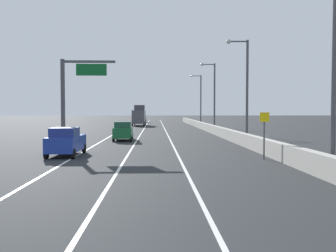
# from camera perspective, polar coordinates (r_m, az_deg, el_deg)

# --- Properties ---
(ground_plane) EXTENTS (320.00, 320.00, 0.00)m
(ground_plane) POSITION_cam_1_polar(r_m,az_deg,el_deg) (68.08, -1.85, -0.26)
(ground_plane) COLOR #26282B
(lane_stripe_left) EXTENTS (0.16, 130.00, 0.00)m
(lane_stripe_left) POSITION_cam_1_polar(r_m,az_deg,el_deg) (59.34, -7.16, -0.66)
(lane_stripe_left) COLOR silver
(lane_stripe_left) RESTS_ON ground_plane
(lane_stripe_center) EXTENTS (0.16, 130.00, 0.00)m
(lane_stripe_center) POSITION_cam_1_polar(r_m,az_deg,el_deg) (59.12, -3.78, -0.66)
(lane_stripe_center) COLOR silver
(lane_stripe_center) RESTS_ON ground_plane
(lane_stripe_right) EXTENTS (0.16, 130.00, 0.00)m
(lane_stripe_right) POSITION_cam_1_polar(r_m,az_deg,el_deg) (59.11, -0.39, -0.66)
(lane_stripe_right) COLOR silver
(lane_stripe_right) RESTS_ON ground_plane
(jersey_barrier_right) EXTENTS (0.60, 120.00, 1.10)m
(jersey_barrier_right) POSITION_cam_1_polar(r_m,az_deg,el_deg) (44.77, 8.17, -0.95)
(jersey_barrier_right) COLOR #B2ADA3
(jersey_barrier_right) RESTS_ON ground_plane
(overhead_sign_gantry) EXTENTS (4.68, 0.36, 7.50)m
(overhead_sign_gantry) POSITION_cam_1_polar(r_m,az_deg,el_deg) (33.65, -14.31, 5.02)
(overhead_sign_gantry) COLOR #47474C
(overhead_sign_gantry) RESTS_ON ground_plane
(speed_advisory_sign) EXTENTS (0.60, 0.11, 3.00)m
(speed_advisory_sign) POSITION_cam_1_polar(r_m,az_deg,el_deg) (24.88, 14.27, -0.85)
(speed_advisory_sign) COLOR #4C4C51
(speed_advisory_sign) RESTS_ON ground_plane
(lamp_post_right_near) EXTENTS (2.14, 0.44, 9.90)m
(lamp_post_right_near) POSITION_cam_1_polar(r_m,az_deg,el_deg) (19.97, 23.04, 9.56)
(lamp_post_right_near) COLOR #4C4C51
(lamp_post_right_near) RESTS_ON ground_plane
(lamp_post_right_second) EXTENTS (2.14, 0.44, 9.90)m
(lamp_post_right_second) POSITION_cam_1_polar(r_m,az_deg,el_deg) (37.16, 11.42, 6.28)
(lamp_post_right_second) COLOR #4C4C51
(lamp_post_right_second) RESTS_ON ground_plane
(lamp_post_right_third) EXTENTS (2.14, 0.44, 9.90)m
(lamp_post_right_third) POSITION_cam_1_polar(r_m,az_deg,el_deg) (54.85, 6.73, 5.04)
(lamp_post_right_third) COLOR #4C4C51
(lamp_post_right_third) RESTS_ON ground_plane
(lamp_post_right_fourth) EXTENTS (2.14, 0.44, 9.90)m
(lamp_post_right_fourth) POSITION_cam_1_polar(r_m,az_deg,el_deg) (72.81, 4.75, 4.39)
(lamp_post_right_fourth) COLOR #4C4C51
(lamp_post_right_fourth) RESTS_ON ground_plane
(car_black_0) EXTENTS (1.87, 4.62, 2.09)m
(car_black_0) POSITION_cam_1_polar(r_m,az_deg,el_deg) (97.79, -3.84, 1.15)
(car_black_0) COLOR black
(car_black_0) RESTS_ON ground_plane
(car_green_1) EXTENTS (2.01, 4.55, 1.96)m
(car_green_1) POSITION_cam_1_polar(r_m,az_deg,el_deg) (39.60, -6.76, -0.76)
(car_green_1) COLOR #196033
(car_green_1) RESTS_ON ground_plane
(car_blue_2) EXTENTS (1.99, 4.47, 1.96)m
(car_blue_2) POSITION_cam_1_polar(r_m,az_deg,el_deg) (27.06, -15.08, -2.27)
(car_blue_2) COLOR #1E389E
(car_blue_2) RESTS_ON ground_plane
(box_truck) EXTENTS (2.57, 7.98, 4.21)m
(box_truck) POSITION_cam_1_polar(r_m,az_deg,el_deg) (77.33, -4.37, 1.47)
(box_truck) COLOR #4C4C51
(box_truck) RESTS_ON ground_plane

